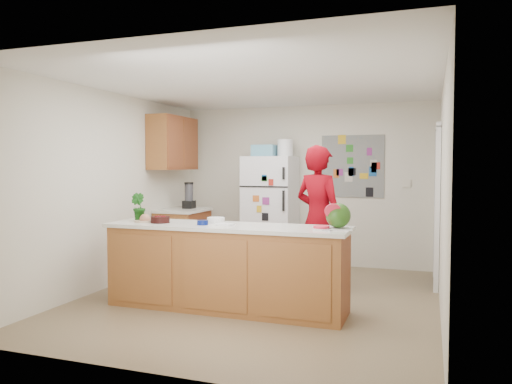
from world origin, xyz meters
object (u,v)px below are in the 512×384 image
(refrigerator, at_px, (270,212))
(person, at_px, (319,218))
(cherry_bowl, at_px, (160,220))
(watermelon, at_px, (338,216))

(refrigerator, relative_size, person, 0.94)
(person, height_order, cherry_bowl, person)
(refrigerator, height_order, person, person)
(refrigerator, xyz_separation_m, person, (1.02, -1.24, 0.06))
(cherry_bowl, bearing_deg, refrigerator, 77.96)
(watermelon, distance_m, cherry_bowl, 1.98)
(watermelon, bearing_deg, refrigerator, 121.95)
(person, distance_m, watermelon, 1.19)
(person, bearing_deg, cherry_bowl, 62.16)
(person, bearing_deg, watermelon, 135.90)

